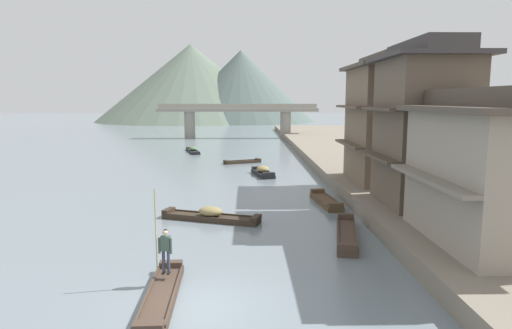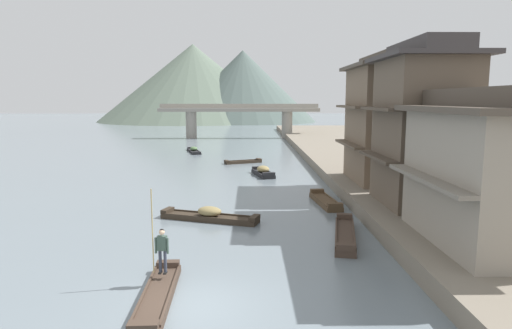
% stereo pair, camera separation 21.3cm
% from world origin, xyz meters
% --- Properties ---
extents(ground_plane, '(400.00, 400.00, 0.00)m').
position_xyz_m(ground_plane, '(0.00, 0.00, 0.00)').
color(ground_plane, slate).
extents(riverbank_right, '(18.00, 110.00, 0.81)m').
position_xyz_m(riverbank_right, '(16.73, 30.00, 0.41)').
color(riverbank_right, slate).
rests_on(riverbank_right, ground).
extents(boat_foreground_poled, '(1.11, 5.06, 0.45)m').
position_xyz_m(boat_foreground_poled, '(-1.25, 0.50, 0.15)').
color(boat_foreground_poled, '#423328').
rests_on(boat_foreground_poled, ground).
extents(boatman_person, '(0.57, 0.28, 3.04)m').
position_xyz_m(boatman_person, '(-1.32, 1.67, 1.46)').
color(boatman_person, black).
rests_on(boatman_person, boat_foreground_poled).
extents(boat_moored_nearest, '(1.93, 5.41, 0.57)m').
position_xyz_m(boat_moored_nearest, '(6.25, 6.85, 0.18)').
color(boat_moored_nearest, '#423328').
rests_on(boat_moored_nearest, ground).
extents(boat_moored_second, '(3.94, 2.32, 0.39)m').
position_xyz_m(boat_moored_second, '(1.08, 32.09, 0.13)').
color(boat_moored_second, '#33281E').
rests_on(boat_moored_second, ground).
extents(boat_moored_third, '(5.51, 2.78, 0.77)m').
position_xyz_m(boat_moored_third, '(-0.42, 10.16, 0.25)').
color(boat_moored_third, '#33281E').
rests_on(boat_moored_third, ground).
extents(boat_moored_far, '(2.02, 3.99, 0.86)m').
position_xyz_m(boat_moored_far, '(2.92, 24.48, 0.32)').
color(boat_moored_far, '#232326').
rests_on(boat_moored_far, ground).
extents(boat_midriver_drifting, '(2.48, 5.80, 0.69)m').
position_xyz_m(boat_midriver_drifting, '(-5.21, 41.85, 0.22)').
color(boat_midriver_drifting, '#232326').
rests_on(boat_midriver_drifting, ground).
extents(boat_midriver_upstream, '(1.46, 4.52, 0.54)m').
position_xyz_m(boat_midriver_upstream, '(6.52, 13.89, 0.18)').
color(boat_midriver_upstream, brown).
rests_on(boat_midriver_upstream, ground).
extents(house_waterfront_nearest, '(5.52, 7.91, 6.14)m').
position_xyz_m(house_waterfront_nearest, '(11.23, 3.80, 3.81)').
color(house_waterfront_nearest, gray).
rests_on(house_waterfront_nearest, riverbank_right).
extents(house_waterfront_second, '(5.19, 6.12, 8.74)m').
position_xyz_m(house_waterfront_second, '(11.06, 10.49, 5.13)').
color(house_waterfront_second, brown).
rests_on(house_waterfront_second, riverbank_right).
extents(house_waterfront_tall, '(6.34, 7.11, 8.74)m').
position_xyz_m(house_waterfront_tall, '(11.64, 17.56, 5.11)').
color(house_waterfront_tall, '#75604C').
rests_on(house_waterfront_tall, riverbank_right).
extents(stone_bridge, '(27.05, 2.40, 5.78)m').
position_xyz_m(stone_bridge, '(0.00, 62.17, 3.83)').
color(stone_bridge, gray).
rests_on(stone_bridge, ground).
extents(hill_far_west, '(43.53, 43.53, 20.87)m').
position_xyz_m(hill_far_west, '(-0.20, 120.81, 10.44)').
color(hill_far_west, '#4C5B56').
rests_on(hill_far_west, ground).
extents(hill_far_centre, '(57.41, 57.41, 23.16)m').
position_xyz_m(hill_far_centre, '(-15.45, 124.99, 11.58)').
color(hill_far_centre, '#5B6B5B').
rests_on(hill_far_centre, ground).
extents(hill_far_east, '(61.44, 61.44, 22.39)m').
position_xyz_m(hill_far_east, '(-15.15, 139.81, 11.19)').
color(hill_far_east, '#5B6B5B').
rests_on(hill_far_east, ground).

